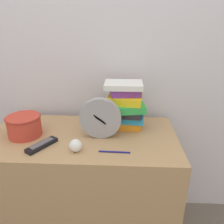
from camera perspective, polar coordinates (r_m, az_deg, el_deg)
wall_back at (r=1.45m, az=-6.30°, el=15.64°), size 6.00×0.04×2.40m
desk at (r=1.47m, az=-7.06°, el=-19.54°), size 1.06×0.55×0.78m
desk_clock at (r=1.16m, az=-3.11°, el=-1.71°), size 0.22×0.04×0.22m
book_stack at (r=1.27m, az=3.11°, el=1.64°), size 0.26×0.21×0.27m
basket at (r=1.30m, az=-21.97°, el=-3.17°), size 0.19×0.19×0.12m
tv_remote at (r=1.17m, az=-17.85°, el=-8.20°), size 0.13×0.17×0.02m
crumpled_paper_ball at (r=1.09m, az=-9.54°, el=-8.62°), size 0.06×0.06×0.06m
pen at (r=1.08m, az=0.63°, el=-10.38°), size 0.15×0.01×0.01m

